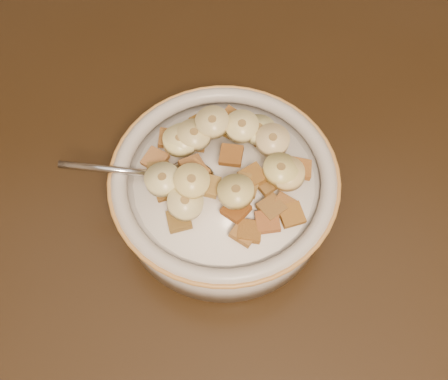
{
  "coord_description": "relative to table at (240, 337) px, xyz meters",
  "views": [
    {
      "loc": [
        -0.02,
        -0.1,
        1.19
      ],
      "look_at": [
        -0.01,
        0.13,
        0.78
      ],
      "focal_mm": 40.0,
      "sensor_mm": 36.0,
      "label": 1
    }
  ],
  "objects": [
    {
      "name": "table",
      "position": [
        0.0,
        0.0,
        0.0
      ],
      "size": [
        1.42,
        0.93,
        0.04
      ],
      "primitive_type": "cube",
      "rotation": [
        0.0,
        0.0,
        0.02
      ],
      "color": "black",
      "rests_on": "floor"
    },
    {
      "name": "chair",
      "position": [
        -0.03,
        0.6,
        -0.31
      ],
      "size": [
        0.42,
        0.42,
        0.84
      ],
      "primitive_type": "cube",
      "rotation": [
        0.0,
        0.0,
        0.13
      ],
      "color": "black",
      "rests_on": "floor"
    },
    {
      "name": "cereal_bowl",
      "position": [
        -0.01,
        0.13,
        0.04
      ],
      "size": [
        0.2,
        0.2,
        0.05
      ],
      "primitive_type": "cylinder",
      "color": "#B8AC9C",
      "rests_on": "table"
    },
    {
      "name": "milk",
      "position": [
        -0.01,
        0.13,
        0.07
      ],
      "size": [
        0.17,
        0.17,
        0.0
      ],
      "primitive_type": "cylinder",
      "color": "white",
      "rests_on": "cereal_bowl"
    },
    {
      "name": "spoon",
      "position": [
        -0.04,
        0.13,
        0.07
      ],
      "size": [
        0.05,
        0.04,
        0.01
      ],
      "primitive_type": "ellipsoid",
      "rotation": [
        0.0,
        0.0,
        4.62
      ],
      "color": "#B9BABE",
      "rests_on": "cereal_bowl"
    },
    {
      "name": "cereal_square_0",
      "position": [
        -0.03,
        0.16,
        0.08
      ],
      "size": [
        0.02,
        0.02,
        0.01
      ],
      "primitive_type": "cube",
      "rotation": [
        0.09,
        -0.11,
        1.34
      ],
      "color": "#8E5C24",
      "rests_on": "milk"
    },
    {
      "name": "cereal_square_1",
      "position": [
        0.03,
        0.08,
        0.08
      ],
      "size": [
        0.02,
        0.02,
        0.01
      ],
      "primitive_type": "cube",
      "rotation": [
        -0.06,
        0.01,
        1.62
      ],
      "color": "brown",
      "rests_on": "milk"
    },
    {
      "name": "cereal_square_2",
      "position": [
        -0.05,
        0.12,
        0.08
      ],
      "size": [
        0.03,
        0.03,
        0.01
      ],
      "primitive_type": "cube",
      "rotation": [
        0.11,
        0.1,
        2.66
      ],
      "color": "#945D22",
      "rests_on": "milk"
    },
    {
      "name": "cereal_square_3",
      "position": [
        0.01,
        0.07,
        0.08
      ],
      "size": [
        0.02,
        0.02,
        0.01
      ],
      "primitive_type": "cube",
      "rotation": [
        0.14,
        0.13,
        1.41
      ],
      "color": "#985A24",
      "rests_on": "milk"
    },
    {
      "name": "cereal_square_4",
      "position": [
        0.0,
        0.14,
        0.09
      ],
      "size": [
        0.02,
        0.02,
        0.01
      ],
      "primitive_type": "cube",
      "rotation": [
        -0.06,
        0.06,
        2.89
      ],
      "color": "brown",
      "rests_on": "milk"
    },
    {
      "name": "cereal_square_5",
      "position": [
        0.05,
        0.08,
        0.08
      ],
      "size": [
        0.02,
        0.02,
        0.01
      ],
      "primitive_type": "cube",
      "rotation": [
        0.1,
        0.01,
        0.23
      ],
      "color": "brown",
      "rests_on": "milk"
    },
    {
      "name": "cereal_square_6",
      "position": [
        0.0,
        0.18,
        0.08
      ],
      "size": [
        0.03,
        0.03,
        0.01
      ],
      "primitive_type": "cube",
      "rotation": [
        0.09,
        0.06,
        2.48
      ],
      "color": "brown",
      "rests_on": "milk"
    },
    {
      "name": "cereal_square_7",
      "position": [
        -0.03,
        0.13,
        0.09
      ],
      "size": [
        0.03,
        0.03,
        0.01
      ],
      "primitive_type": "cube",
      "rotation": [
        0.14,
        -0.01,
        2.0
      ],
      "color": "brown",
      "rests_on": "milk"
    },
    {
      "name": "cereal_square_8",
      "position": [
        0.01,
        0.07,
        0.08
      ],
      "size": [
        0.03,
        0.03,
        0.01
      ],
      "primitive_type": "cube",
      "rotation": [
        0.11,
        -0.1,
        2.5
      ],
      "color": "#98612C",
      "rests_on": "milk"
    },
    {
      "name": "cereal_square_9",
      "position": [
        0.01,
        0.19,
        0.08
      ],
      "size": [
        0.03,
        0.03,
        0.01
      ],
      "primitive_type": "cube",
      "rotation": [
        0.15,
        0.07,
        0.94
      ],
      "color": "brown",
      "rests_on": "milk"
    },
    {
      "name": "cereal_square_10",
      "position": [
        0.0,
        0.09,
        0.08
      ],
      "size": [
        0.03,
        0.03,
        0.01
      ],
      "primitive_type": "cube",
      "rotation": [
        0.01,
        0.17,
        2.37
      ],
      "color": "brown",
      "rests_on": "milk"
    },
    {
      "name": "cereal_square_11",
      "position": [
        -0.05,
        0.09,
        0.07
      ],
      "size": [
        0.02,
        0.02,
        0.01
      ],
      "primitive_type": "cube",
      "rotation": [
        -0.06,
        -0.08,
        0.17
      ],
      "color": "olive",
      "rests_on": "milk"
    },
    {
      "name": "cereal_square_12",
      "position": [
        -0.06,
        0.14,
        0.07
      ],
      "size": [
        0.02,
        0.02,
        0.01
      ],
      "primitive_type": "cube",
      "rotation": [
        -0.12,
        -0.17,
        1.52
      ],
      "color": "brown",
      "rests_on": "milk"
    },
    {
      "name": "cereal_square_13",
      "position": [
        -0.02,
        0.11,
        0.09
      ],
      "size": [
        0.03,
        0.03,
        0.01
      ],
      "primitive_type": "cube",
      "rotation": [
        0.08,
        -0.07,
        2.83
      ],
      "color": "olive",
      "rests_on": "milk"
    },
    {
      "name": "cereal_square_14",
      "position": [
        0.01,
        0.11,
        0.09
      ],
      "size": [
        0.03,
        0.03,
        0.01
      ],
      "primitive_type": "cube",
      "rotation": [
        0.07,
        -0.05,
        1.23
      ],
      "color": "olive",
      "rests_on": "milk"
    },
    {
      "name": "cereal_square_15",
      "position": [
        0.03,
        0.11,
        0.08
      ],
      "size": [
        0.03,
        0.03,
        0.01
      ],
      "primitive_type": "cube",
      "rotation": [
        -0.01,
        -0.04,
        0.57
      ],
      "color": "brown",
      "rests_on": "milk"
    },
    {
      "name": "cereal_square_16",
      "position": [
        -0.04,
        0.12,
        0.08
      ],
      "size": [
        0.02,
        0.02,
        0.01
      ],
      "primitive_type": "cube",
      "rotation": [
        0.13,
        -0.06,
        1.62
      ],
      "color": "brown",
      "rests_on": "milk"
    },
    {
      "name": "cereal_square_17",
      "position": [
        -0.07,
        0.15,
        0.07
      ],
      "size": [
        0.03,
        0.03,
        0.01
      ],
      "primitive_type": "cube",
      "rotation": [
        -0.01,
        -0.1,
        0.97
      ],
      "color": "brown",
      "rests_on": "milk"
    },
    {
      "name": "cereal_square_18",
      "position": [
        -0.03,
        0.18,
        0.07
      ],
      "size": [
        0.03,
        0.03,
        0.01
      ],
      "primitive_type": "cube",
      "rotation": [
        -0.2,
        -0.03,
        1.9
      ],
      "color": "brown",
      "rests_on": "milk"
    },
    {
      "name": "cereal_square_19",
      "position": [
        0.03,
        0.09,
        0.08
      ],
      "size": [
        0.03,
        0.03,
        0.01
      ],
      "primitive_type": "cube",
      "rotation": [
        -0.02,
        0.02,
        0.58
      ],
      "color": "brown",
      "rests_on": "milk"
    },
    {
      "name": "cereal_square_20",
      "position": [
        -0.02,
        0.19,
        0.08
      ],
      "size": [
        0.03,
        0.03,
        0.01
      ],
      "primitive_type": "cube",
      "rotation": [
        -0.14,
        0.0,
        0.5
      ],
      "color": "brown",
      "rests_on": "milk"
    },
    {
      "name": "cereal_square_21",
      "position": [
        0.06,
        0.13,
        0.08
      ],
      "size": [
        0.02,
        0.02,
        0.01
      ],
      "primitive_type": "cube",
      "rotation": [
        0.12,
        0.09,
        1.36
      ],
      "color": "#915C28",
      "rests_on": "milk"
    },
    {
      "name": "cereal_square_22",
      "position": [
        -0.06,
        0.12,
        0.08
      ],
      "size": [
        0.02,
        0.02,
        0.01
      ],
      "primitive_type": "cube",
      "rotation": [
        0.17,
        -0.09,
        0.21
      ],
      "color": "brown",
      "rests_on": "milk"
    },
    {
      "name": "cereal_square_23",
      "position": [
        0.03,
        0.17,
        0.08
      ],
      "size": [
        0.03,
        0.03,
        0.01
      ],
      "primitive_type": "cube",
      "rotation": [
        0.19,
        -0.03,
        0.54
      ],
      "color": "brown",
      "rests_on": "milk"
    },
    {
      "name": "cereal_square_24",
      "position": [
        0.04,
        0.09,
        0.08
      ],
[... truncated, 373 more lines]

